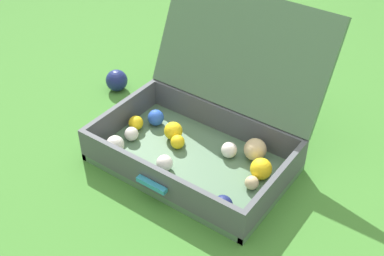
% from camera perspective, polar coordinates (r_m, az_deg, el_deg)
% --- Properties ---
extents(ground_plane, '(16.00, 16.00, 0.00)m').
position_cam_1_polar(ground_plane, '(1.74, 3.81, -4.16)').
color(ground_plane, '#3D7A2D').
extents(open_suitcase, '(0.65, 0.61, 0.50)m').
position_cam_1_polar(open_suitcase, '(1.71, 1.61, 0.12)').
color(open_suitcase, '#4C7051').
rests_on(open_suitcase, ground).
extents(stray_ball_on_grass, '(0.09, 0.09, 0.09)m').
position_cam_1_polar(stray_ball_on_grass, '(2.11, -8.53, 5.35)').
color(stray_ball_on_grass, navy).
rests_on(stray_ball_on_grass, ground).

